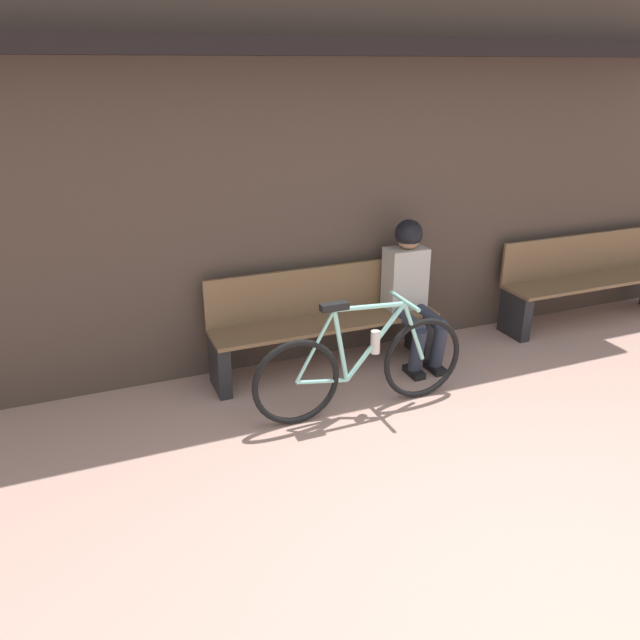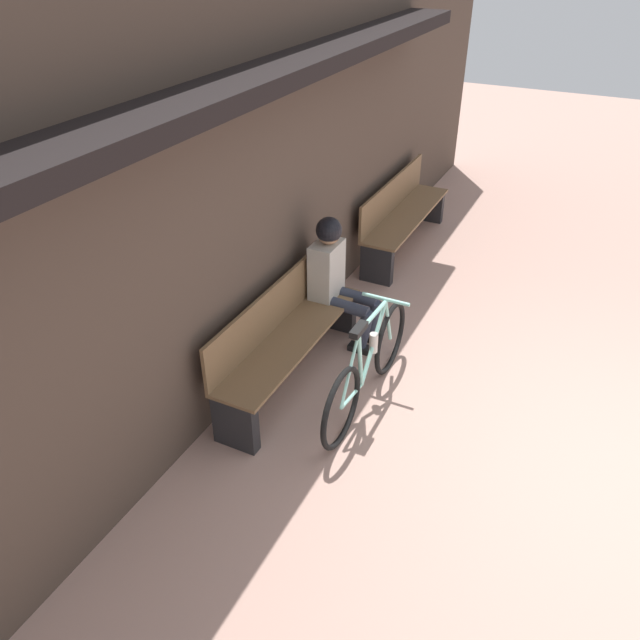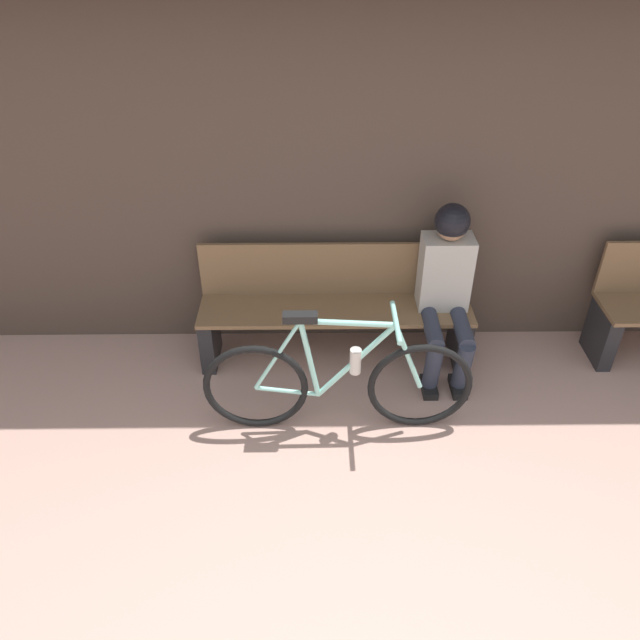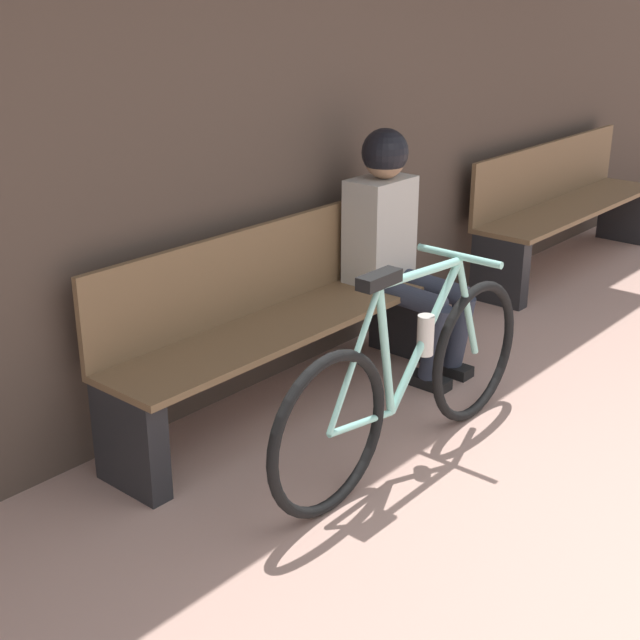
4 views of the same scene
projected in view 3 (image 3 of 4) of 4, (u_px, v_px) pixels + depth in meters
storefront_wall at (348, 117)px, 3.91m from camera, size 12.00×0.56×3.20m
park_bench_near at (335, 308)px, 4.40m from camera, size 1.90×0.42×0.85m
bicycle at (338, 383)px, 3.82m from camera, size 1.66×0.40×0.88m
person_seated at (447, 281)px, 4.14m from camera, size 0.34×0.62×1.21m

